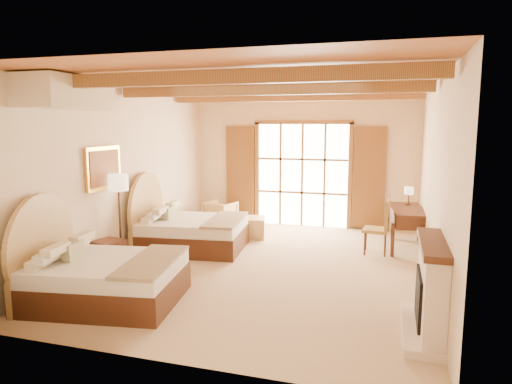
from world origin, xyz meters
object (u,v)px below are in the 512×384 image
at_px(nightstand, 109,255).
at_px(desk, 407,227).
at_px(bed_near, 97,273).
at_px(armchair, 220,214).
at_px(bed_far, 185,229).

xyz_separation_m(nightstand, desk, (4.95, 2.97, 0.18)).
relative_size(bed_near, armchair, 3.27).
height_order(bed_near, bed_far, bed_far).
bearing_deg(bed_near, bed_far, 81.17).
height_order(bed_near, nightstand, bed_near).
xyz_separation_m(bed_near, desk, (4.32, 4.19, 0.04)).
distance_m(bed_near, bed_far, 2.89).
bearing_deg(bed_near, desk, 35.47).
relative_size(bed_near, nightstand, 4.22).
bearing_deg(nightstand, bed_near, -51.38).
bearing_deg(bed_near, nightstand, 108.81).
height_order(bed_far, nightstand, bed_far).
xyz_separation_m(bed_near, armchair, (-0.04, 4.99, -0.09)).
distance_m(bed_near, armchair, 4.99).
distance_m(nightstand, desk, 5.78).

